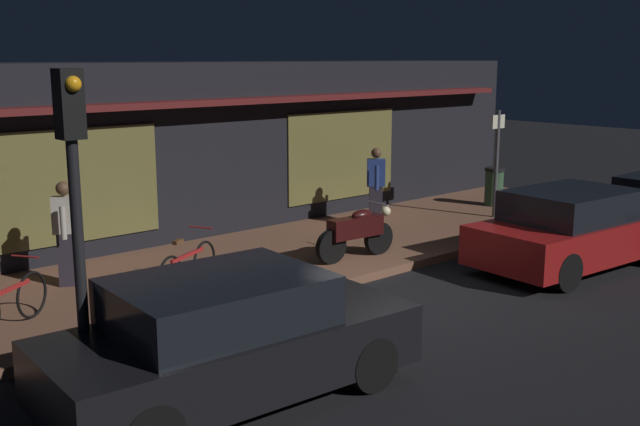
# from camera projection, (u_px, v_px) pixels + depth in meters

# --- Properties ---
(ground_plane) EXTENTS (60.00, 60.00, 0.00)m
(ground_plane) POSITION_uv_depth(u_px,v_px,m) (409.00, 297.00, 11.97)
(ground_plane) COLOR black
(sidewalk_slab) EXTENTS (18.00, 4.00, 0.15)m
(sidewalk_slab) POSITION_uv_depth(u_px,v_px,m) (289.00, 256.00, 14.16)
(sidewalk_slab) COLOR brown
(sidewalk_slab) RESTS_ON ground_plane
(storefront_building) EXTENTS (18.00, 3.30, 3.60)m
(storefront_building) POSITION_uv_depth(u_px,v_px,m) (189.00, 147.00, 16.30)
(storefront_building) COLOR black
(storefront_building) RESTS_ON ground_plane
(motorcycle) EXTENTS (1.70, 0.55, 0.97)m
(motorcycle) POSITION_uv_depth(u_px,v_px,m) (357.00, 231.00, 13.60)
(motorcycle) COLOR black
(motorcycle) RESTS_ON sidewalk_slab
(bicycle_parked) EXTENTS (1.40, 0.95, 0.91)m
(bicycle_parked) POSITION_uv_depth(u_px,v_px,m) (8.00, 304.00, 10.04)
(bicycle_parked) COLOR black
(bicycle_parked) RESTS_ON sidewalk_slab
(bicycle_extra) EXTENTS (1.50, 0.78, 0.91)m
(bicycle_extra) POSITION_uv_depth(u_px,v_px,m) (188.00, 267.00, 11.80)
(bicycle_extra) COLOR black
(bicycle_extra) RESTS_ON sidewalk_slab
(person_photographer) EXTENTS (0.44, 0.58, 1.67)m
(person_photographer) POSITION_uv_depth(u_px,v_px,m) (66.00, 231.00, 11.92)
(person_photographer) COLOR #28232D
(person_photographer) RESTS_ON sidewalk_slab
(person_bystander) EXTENTS (0.48, 0.51, 1.67)m
(person_bystander) POSITION_uv_depth(u_px,v_px,m) (376.00, 185.00, 16.24)
(person_bystander) COLOR #28232D
(person_bystander) RESTS_ON sidewalk_slab
(sign_post) EXTENTS (0.44, 0.09, 2.40)m
(sign_post) POSITION_uv_depth(u_px,v_px,m) (497.00, 157.00, 16.98)
(sign_post) COLOR #47474C
(sign_post) RESTS_ON sidewalk_slab
(trash_bin) EXTENTS (0.48, 0.48, 0.93)m
(trash_bin) POSITION_uv_depth(u_px,v_px,m) (494.00, 186.00, 18.48)
(trash_bin) COLOR #2D4C33
(trash_bin) RESTS_ON sidewalk_slab
(traffic_light_pole) EXTENTS (0.24, 0.33, 3.60)m
(traffic_light_pole) POSITION_uv_depth(u_px,v_px,m) (74.00, 181.00, 7.70)
(traffic_light_pole) COLOR black
(traffic_light_pole) RESTS_ON ground_plane
(parked_car_near) EXTENTS (4.20, 2.00, 1.42)m
(parked_car_near) POSITION_uv_depth(u_px,v_px,m) (228.00, 339.00, 8.26)
(parked_car_near) COLOR black
(parked_car_near) RESTS_ON ground_plane
(parked_car_far) EXTENTS (4.22, 2.05, 1.42)m
(parked_car_far) POSITION_uv_depth(u_px,v_px,m) (574.00, 229.00, 13.52)
(parked_car_far) COLOR black
(parked_car_far) RESTS_ON ground_plane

